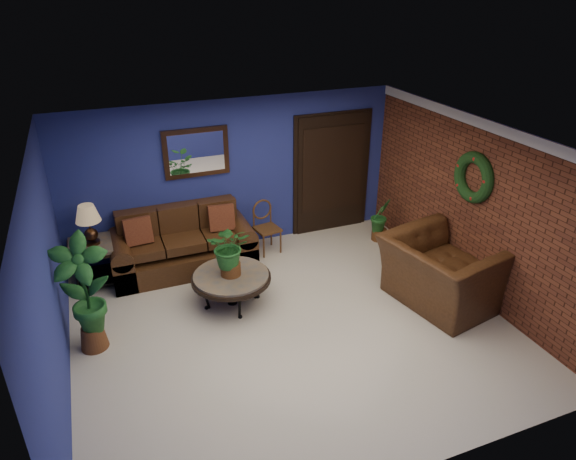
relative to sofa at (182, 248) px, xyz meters
name	(u,v)px	position (x,y,z in m)	size (l,w,h in m)	color
floor	(292,325)	(1.02, -2.08, -0.32)	(5.50, 5.50, 0.00)	beige
wall_back	(234,176)	(1.02, 0.42, 0.93)	(5.50, 0.04, 2.50)	navy
wall_left	(48,287)	(-1.73, -2.08, 0.93)	(0.04, 5.00, 2.50)	navy
wall_right_brick	(474,208)	(3.77, -2.08, 0.93)	(0.04, 5.00, 2.50)	brown
ceiling	(292,143)	(1.02, -2.08, 2.18)	(5.50, 5.00, 0.02)	silver
crown_molding	(487,125)	(3.74, -2.08, 2.11)	(0.03, 5.00, 0.14)	white
wall_mirror	(196,153)	(0.42, 0.38, 1.40)	(1.02, 0.06, 0.77)	#3D2314
closet_door	(332,174)	(2.77, 0.39, 0.73)	(1.44, 0.06, 2.18)	black
wreath	(473,178)	(3.71, -2.03, 1.38)	(0.72, 0.72, 0.16)	black
sofa	(182,248)	(0.00, 0.00, 0.00)	(2.18, 0.94, 0.98)	#472814
coffee_table	(231,278)	(0.43, -1.29, 0.09)	(1.11, 1.11, 0.47)	#514C47
end_table	(95,253)	(-1.28, -0.03, 0.19)	(0.73, 0.73, 0.67)	#514C47
table_lamp	(88,220)	(-1.28, -0.03, 0.73)	(0.35, 0.35, 0.59)	#3D2314
side_chair	(265,223)	(1.40, 0.03, 0.18)	(0.43, 0.43, 0.88)	#513017
armchair	(442,272)	(3.17, -2.33, 0.16)	(1.47, 1.29, 0.96)	#472814
coffee_plant	(229,248)	(0.43, -1.29, 0.57)	(0.69, 0.64, 0.76)	brown
floor_plant	(380,219)	(3.37, -0.35, 0.08)	(0.37, 0.31, 0.78)	brown
tall_plant	(84,291)	(-1.43, -1.58, 0.51)	(0.75, 0.58, 1.53)	brown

